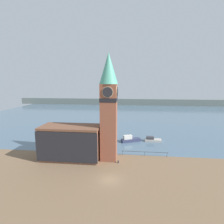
# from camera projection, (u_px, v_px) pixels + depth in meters

# --- Properties ---
(ground_plane) EXTENTS (160.00, 160.00, 0.00)m
(ground_plane) POSITION_uv_depth(u_px,v_px,m) (110.00, 180.00, 33.12)
(ground_plane) COLOR brown
(water) EXTENTS (160.00, 120.00, 0.00)m
(water) POSITION_uv_depth(u_px,v_px,m) (124.00, 113.00, 103.65)
(water) COLOR slate
(water) RESTS_ON ground_plane
(far_shoreline) EXTENTS (180.00, 3.00, 5.00)m
(far_shoreline) POSITION_uv_depth(u_px,v_px,m) (126.00, 102.00, 142.43)
(far_shoreline) COLOR slate
(far_shoreline) RESTS_ON water
(pier_railing) EXTENTS (11.63, 0.08, 1.09)m
(pier_railing) POSITION_uv_depth(u_px,v_px,m) (144.00, 152.00, 43.65)
(pier_railing) COLOR #333338
(pier_railing) RESTS_ON ground_plane
(clock_tower) EXTENTS (4.19, 4.19, 24.73)m
(clock_tower) POSITION_uv_depth(u_px,v_px,m) (109.00, 105.00, 39.91)
(clock_tower) COLOR brown
(clock_tower) RESTS_ON ground_plane
(pier_building) EXTENTS (14.14, 6.68, 8.04)m
(pier_building) POSITION_uv_depth(u_px,v_px,m) (71.00, 142.00, 41.82)
(pier_building) COLOR #935B42
(pier_building) RESTS_ON ground_plane
(boat_near) EXTENTS (6.17, 3.94, 2.14)m
(boat_near) POSITION_uv_depth(u_px,v_px,m) (130.00, 139.00, 54.17)
(boat_near) COLOR #333856
(boat_near) RESTS_ON water
(boat_far) EXTENTS (5.06, 2.22, 1.50)m
(boat_far) POSITION_uv_depth(u_px,v_px,m) (152.00, 140.00, 54.60)
(boat_far) COLOR #B7B2A8
(boat_far) RESTS_ON water
(mooring_bollard_near) EXTENTS (0.32, 0.32, 0.64)m
(mooring_bollard_near) POSITION_uv_depth(u_px,v_px,m) (118.00, 162.00, 39.88)
(mooring_bollard_near) COLOR #2D2D33
(mooring_bollard_near) RESTS_ON ground_plane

